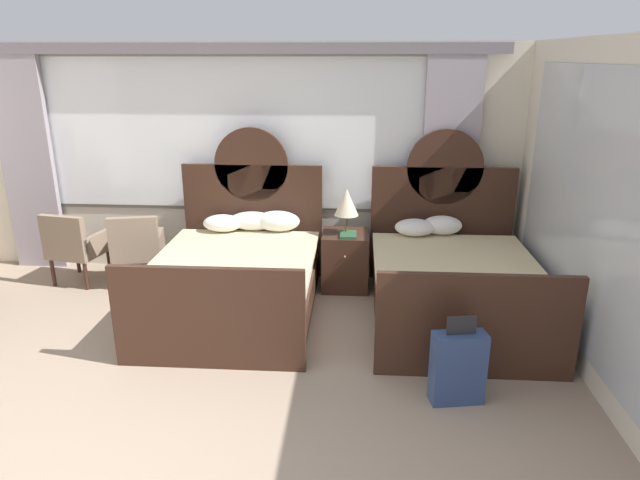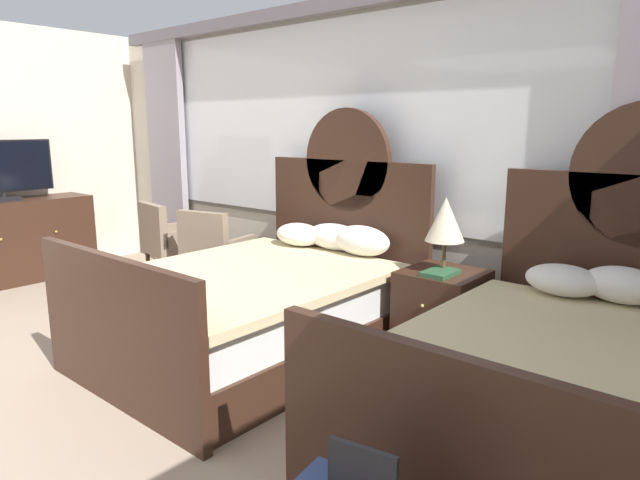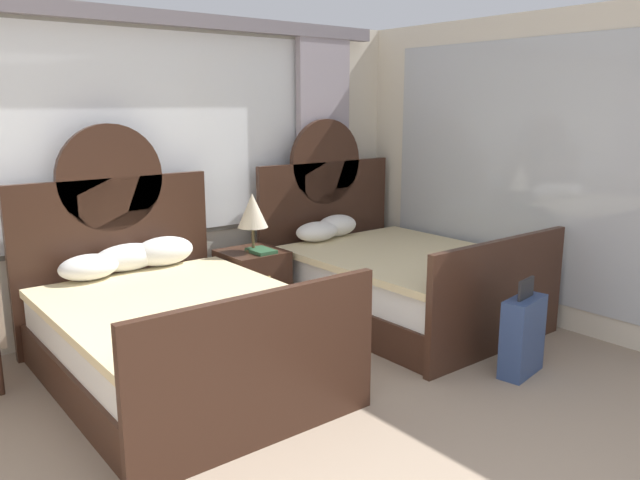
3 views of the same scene
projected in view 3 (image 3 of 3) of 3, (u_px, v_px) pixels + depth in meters
The scene contains 8 objects.
wall_back_window at pixel (70, 166), 4.97m from camera, with size 6.71×0.22×2.70m.
wall_right_mirror at pixel (572, 174), 5.25m from camera, with size 0.08×4.76×2.70m.
bed_near_window at pixel (173, 330), 4.41m from camera, with size 1.63×2.21×1.78m.
bed_near_mirror at pixel (395, 278), 5.74m from camera, with size 1.63×2.21×1.78m.
nightstand_between_beds at pixel (253, 286), 5.61m from camera, with size 0.52×0.54×0.65m.
table_lamp_on_nightstand at pixel (253, 211), 5.45m from camera, with size 0.27×0.27×0.52m.
book_on_nightstand at pixel (261, 251), 5.48m from camera, with size 0.18×0.26×0.03m.
suitcase_on_floor at pixel (523, 336), 4.51m from camera, with size 0.43×0.24×0.72m.
Camera 3 is at (-1.54, -0.98, 1.94)m, focal length 35.09 mm.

